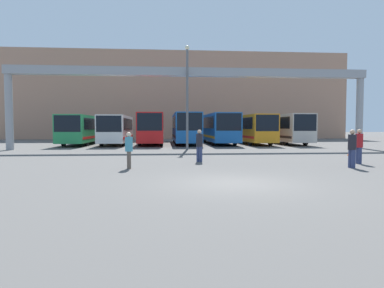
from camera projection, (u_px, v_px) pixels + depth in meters
The scene contains 16 objects.
ground_plane at pixel (235, 183), 11.60m from camera, with size 200.00×200.00×0.00m, color #514F4C.
building_backdrop at pixel (178, 98), 57.75m from camera, with size 52.89×12.00×13.42m.
overhead_gantry at pixel (192, 81), 28.87m from camera, with size 30.43×0.80×6.85m.
bus_slot_0 at pixel (83, 128), 36.64m from camera, with size 2.56×12.33×3.02m.
bus_slot_1 at pixel (117, 128), 36.01m from camera, with size 2.50×10.45×3.00m.
bus_slot_2 at pixel (152, 127), 36.68m from camera, with size 2.51×11.21×3.25m.
bus_slot_3 at pixel (185, 127), 37.47m from camera, with size 2.57×12.19×3.29m.
bus_slot_4 at pixel (219, 127), 37.70m from camera, with size 2.61×12.03×3.25m.
bus_slot_5 at pixel (253, 127), 37.29m from camera, with size 2.45×10.59×3.13m.
bus_slot_6 at pixel (285, 127), 37.60m from camera, with size 2.44×10.61×3.18m.
pedestrian_near_right at pixel (129, 149), 15.54m from camera, with size 0.35×0.35×1.67m.
pedestrian_near_center at pixel (199, 145), 18.53m from camera, with size 0.36×0.36×1.75m.
pedestrian_near_left at pixel (359, 145), 17.56m from camera, with size 0.37×0.37×1.78m.
pedestrian_mid_left at pixel (352, 148), 15.84m from camera, with size 0.37×0.37×1.78m.
traffic_cone at pixel (351, 150), 22.45m from camera, with size 0.42×0.42×0.72m.
lamp_post at pixel (187, 93), 28.19m from camera, with size 0.36×0.36×8.56m.
Camera 1 is at (-2.40, -11.35, 1.93)m, focal length 32.00 mm.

